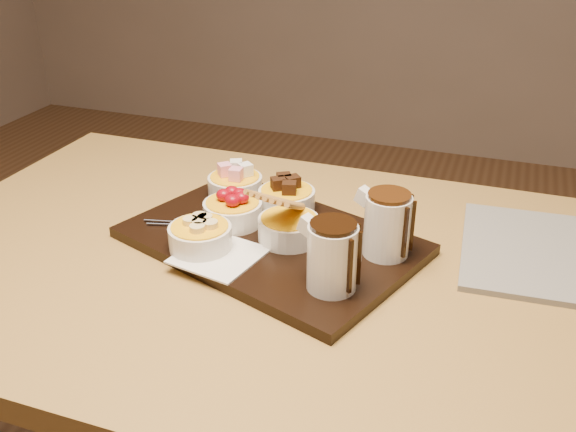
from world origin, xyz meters
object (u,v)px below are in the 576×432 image
(dining_table, at_px, (261,306))
(serving_board, at_px, (271,241))
(bowl_strawberries, at_px, (233,213))
(pitcher_dark_chocolate, at_px, (332,258))
(pitcher_milk_chocolate, at_px, (387,226))

(dining_table, bearing_deg, serving_board, 83.12)
(bowl_strawberries, distance_m, pitcher_dark_chocolate, 0.25)
(serving_board, bearing_deg, dining_table, -77.33)
(serving_board, xyz_separation_m, pitcher_milk_chocolate, (0.19, 0.01, 0.06))
(dining_table, distance_m, bowl_strawberries, 0.16)
(serving_board, relative_size, pitcher_dark_chocolate, 4.70)
(dining_table, height_order, bowl_strawberries, bowl_strawberries)
(serving_board, bearing_deg, pitcher_milk_chocolate, 21.80)
(bowl_strawberries, bearing_deg, serving_board, -15.98)
(dining_table, height_order, pitcher_dark_chocolate, pitcher_dark_chocolate)
(pitcher_dark_chocolate, bearing_deg, bowl_strawberries, 167.35)
(serving_board, distance_m, pitcher_dark_chocolate, 0.18)
(serving_board, bearing_deg, bowl_strawberries, -176.42)
(dining_table, distance_m, pitcher_milk_chocolate, 0.26)
(dining_table, bearing_deg, pitcher_dark_chocolate, -28.25)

